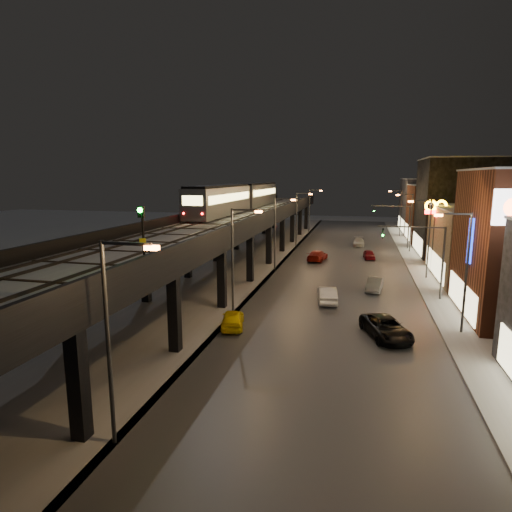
# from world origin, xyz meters

# --- Properties ---
(ground) EXTENTS (220.00, 220.00, 0.00)m
(ground) POSITION_xyz_m (0.00, 0.00, 0.00)
(ground) COLOR silver
(road_surface) EXTENTS (17.00, 120.00, 0.06)m
(road_surface) POSITION_xyz_m (7.50, 35.00, 0.03)
(road_surface) COLOR #46474D
(road_surface) RESTS_ON ground
(sidewalk_right) EXTENTS (4.00, 120.00, 0.14)m
(sidewalk_right) POSITION_xyz_m (17.50, 35.00, 0.07)
(sidewalk_right) COLOR #9FA1A8
(sidewalk_right) RESTS_ON ground
(under_viaduct_pavement) EXTENTS (11.00, 120.00, 0.06)m
(under_viaduct_pavement) POSITION_xyz_m (-6.00, 35.00, 0.03)
(under_viaduct_pavement) COLOR #9FA1A8
(under_viaduct_pavement) RESTS_ON ground
(elevated_viaduct) EXTENTS (9.00, 100.00, 6.30)m
(elevated_viaduct) POSITION_xyz_m (-6.00, 31.84, 5.62)
(elevated_viaduct) COLOR black
(elevated_viaduct) RESTS_ON ground
(viaduct_trackbed) EXTENTS (8.40, 100.00, 0.32)m
(viaduct_trackbed) POSITION_xyz_m (-6.01, 31.97, 6.39)
(viaduct_trackbed) COLOR #B2B7C1
(viaduct_trackbed) RESTS_ON elevated_viaduct
(viaduct_parapet_streetside) EXTENTS (0.30, 100.00, 1.10)m
(viaduct_parapet_streetside) POSITION_xyz_m (-1.65, 32.00, 6.85)
(viaduct_parapet_streetside) COLOR black
(viaduct_parapet_streetside) RESTS_ON elevated_viaduct
(viaduct_parapet_far) EXTENTS (0.30, 100.00, 1.10)m
(viaduct_parapet_far) POSITION_xyz_m (-10.35, 32.00, 6.85)
(viaduct_parapet_far) COLOR black
(viaduct_parapet_far) RESTS_ON elevated_viaduct
(building_c) EXTENTS (12.20, 15.20, 8.16)m
(building_c) POSITION_xyz_m (23.99, 32.00, 4.08)
(building_c) COLOR #7A644E
(building_c) RESTS_ON ground
(building_d) EXTENTS (12.20, 13.20, 14.16)m
(building_d) POSITION_xyz_m (23.99, 48.00, 7.08)
(building_d) COLOR black
(building_d) RESTS_ON ground
(building_e) EXTENTS (12.20, 12.20, 10.16)m
(building_e) POSITION_xyz_m (23.99, 62.00, 5.08)
(building_e) COLOR brown
(building_e) RESTS_ON ground
(building_f) EXTENTS (12.20, 16.20, 11.16)m
(building_f) POSITION_xyz_m (23.99, 76.00, 5.58)
(building_f) COLOR #383841
(building_f) RESTS_ON ground
(streetlight_left_0) EXTENTS (2.57, 0.28, 9.00)m
(streetlight_left_0) POSITION_xyz_m (-0.43, -5.00, 5.24)
(streetlight_left_0) COLOR #38383A
(streetlight_left_0) RESTS_ON ground
(streetlight_left_1) EXTENTS (2.57, 0.28, 9.00)m
(streetlight_left_1) POSITION_xyz_m (-0.43, 13.00, 5.24)
(streetlight_left_1) COLOR #38383A
(streetlight_left_1) RESTS_ON ground
(streetlight_right_1) EXTENTS (2.56, 0.28, 9.00)m
(streetlight_right_1) POSITION_xyz_m (16.73, 13.00, 5.24)
(streetlight_right_1) COLOR #38383A
(streetlight_right_1) RESTS_ON ground
(streetlight_left_2) EXTENTS (2.57, 0.28, 9.00)m
(streetlight_left_2) POSITION_xyz_m (-0.43, 31.00, 5.24)
(streetlight_left_2) COLOR #38383A
(streetlight_left_2) RESTS_ON ground
(streetlight_right_2) EXTENTS (2.56, 0.28, 9.00)m
(streetlight_right_2) POSITION_xyz_m (16.73, 31.00, 5.24)
(streetlight_right_2) COLOR #38383A
(streetlight_right_2) RESTS_ON ground
(streetlight_left_3) EXTENTS (2.57, 0.28, 9.00)m
(streetlight_left_3) POSITION_xyz_m (-0.43, 49.00, 5.24)
(streetlight_left_3) COLOR #38383A
(streetlight_left_3) RESTS_ON ground
(streetlight_right_3) EXTENTS (2.56, 0.28, 9.00)m
(streetlight_right_3) POSITION_xyz_m (16.73, 49.00, 5.24)
(streetlight_right_3) COLOR #38383A
(streetlight_right_3) RESTS_ON ground
(streetlight_left_4) EXTENTS (2.57, 0.28, 9.00)m
(streetlight_left_4) POSITION_xyz_m (-0.43, 67.00, 5.24)
(streetlight_left_4) COLOR #38383A
(streetlight_left_4) RESTS_ON ground
(streetlight_right_4) EXTENTS (2.56, 0.28, 9.00)m
(streetlight_right_4) POSITION_xyz_m (16.73, 67.00, 5.24)
(streetlight_right_4) COLOR #38383A
(streetlight_right_4) RESTS_ON ground
(traffic_light_rig_a) EXTENTS (6.10, 0.34, 7.00)m
(traffic_light_rig_a) POSITION_xyz_m (15.84, 22.00, 4.50)
(traffic_light_rig_a) COLOR #38383A
(traffic_light_rig_a) RESTS_ON ground
(traffic_light_rig_b) EXTENTS (6.10, 0.34, 7.00)m
(traffic_light_rig_b) POSITION_xyz_m (15.84, 52.00, 4.50)
(traffic_light_rig_b) COLOR #38383A
(traffic_light_rig_b) RESTS_ON ground
(subway_train) EXTENTS (3.21, 39.47, 3.84)m
(subway_train) POSITION_xyz_m (-8.50, 43.58, 8.53)
(subway_train) COLOR gray
(subway_train) RESTS_ON viaduct_trackbed
(rail_signal) EXTENTS (0.38, 0.45, 3.32)m
(rail_signal) POSITION_xyz_m (-2.10, 0.91, 8.98)
(rail_signal) COLOR black
(rail_signal) RESTS_ON viaduct_trackbed
(car_taxi) EXTENTS (2.52, 4.34, 1.39)m
(car_taxi) POSITION_xyz_m (0.13, 10.17, 0.69)
(car_taxi) COLOR yellow
(car_taxi) RESTS_ON ground
(car_near_white) EXTENTS (2.22, 4.72, 1.49)m
(car_near_white) POSITION_xyz_m (6.68, 18.67, 0.75)
(car_near_white) COLOR white
(car_near_white) RESTS_ON ground
(car_mid_dark) EXTENTS (2.77, 5.28, 1.46)m
(car_mid_dark) POSITION_xyz_m (3.83, 38.56, 0.73)
(car_mid_dark) COLOR maroon
(car_mid_dark) RESTS_ON ground
(car_onc_silver) EXTENTS (1.98, 4.21, 1.33)m
(car_onc_silver) POSITION_xyz_m (11.06, 23.96, 0.67)
(car_onc_silver) COLOR gray
(car_onc_silver) RESTS_ON ground
(car_onc_dark) EXTENTS (4.09, 5.85, 1.48)m
(car_onc_dark) POSITION_xyz_m (11.48, 10.72, 0.74)
(car_onc_dark) COLOR black
(car_onc_dark) RESTS_ON ground
(car_onc_white) EXTENTS (1.88, 4.52, 1.31)m
(car_onc_white) POSITION_xyz_m (9.30, 53.20, 0.65)
(car_onc_white) COLOR silver
(car_onc_white) RESTS_ON ground
(car_onc_red) EXTENTS (1.78, 3.76, 1.24)m
(car_onc_red) POSITION_xyz_m (10.82, 41.62, 0.62)
(car_onc_red) COLOR maroon
(car_onc_red) RESTS_ON ground
(sign_mcdonalds) EXTENTS (2.63, 0.66, 8.84)m
(sign_mcdonalds) POSITION_xyz_m (18.00, 34.27, 7.02)
(sign_mcdonalds) COLOR #38383A
(sign_mcdonalds) RESTS_ON ground
(sign_citgo) EXTENTS (2.27, 0.39, 10.77)m
(sign_citgo) POSITION_xyz_m (18.50, 9.75, 8.23)
(sign_citgo) COLOR #38383A
(sign_citgo) RESTS_ON ground
(sign_carwash) EXTENTS (1.60, 0.35, 8.31)m
(sign_carwash) POSITION_xyz_m (18.50, 16.36, 5.85)
(sign_carwash) COLOR #38383A
(sign_carwash) RESTS_ON ground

